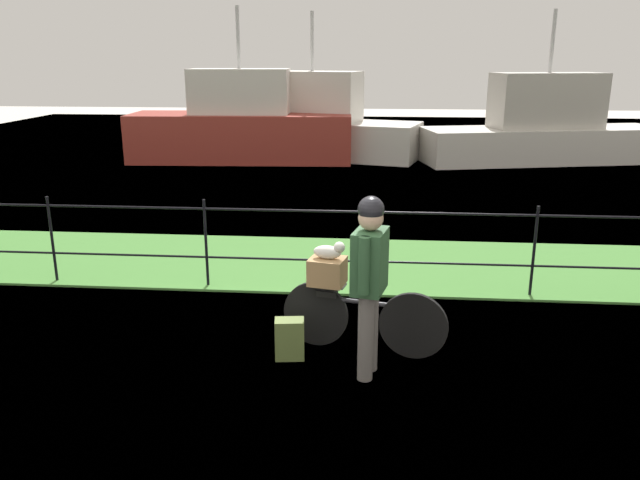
% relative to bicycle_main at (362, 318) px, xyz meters
% --- Properties ---
extents(ground_plane, '(60.00, 60.00, 0.00)m').
position_rel_bicycle_main_xyz_m(ground_plane, '(-0.98, -0.58, -0.35)').
color(ground_plane, beige).
extents(grass_strip, '(27.00, 2.40, 0.03)m').
position_rel_bicycle_main_xyz_m(grass_strip, '(-0.98, 2.66, -0.34)').
color(grass_strip, '#478438').
rests_on(grass_strip, ground).
extents(harbor_water, '(30.00, 30.00, 0.00)m').
position_rel_bicycle_main_xyz_m(harbor_water, '(-0.98, 9.96, -0.35)').
color(harbor_water, slate).
rests_on(harbor_water, ground).
extents(iron_fence, '(18.04, 0.04, 1.14)m').
position_rel_bicycle_main_xyz_m(iron_fence, '(-0.98, 1.63, 0.31)').
color(iron_fence, black).
rests_on(iron_fence, ground).
extents(bicycle_main, '(1.63, 0.40, 0.67)m').
position_rel_bicycle_main_xyz_m(bicycle_main, '(0.00, 0.00, 0.00)').
color(bicycle_main, black).
rests_on(bicycle_main, ground).
extents(wooden_crate, '(0.39, 0.36, 0.26)m').
position_rel_bicycle_main_xyz_m(wooden_crate, '(-0.35, 0.08, 0.45)').
color(wooden_crate, '#A87F51').
rests_on(wooden_crate, bicycle_main).
extents(terrier_dog, '(0.32, 0.20, 0.18)m').
position_rel_bicycle_main_xyz_m(terrier_dog, '(-0.32, 0.07, 0.66)').
color(terrier_dog, silver).
rests_on(terrier_dog, wooden_crate).
extents(cyclist_person, '(0.34, 0.53, 1.68)m').
position_rel_bicycle_main_xyz_m(cyclist_person, '(0.07, -0.48, 0.65)').
color(cyclist_person, slate).
rests_on(cyclist_person, ground).
extents(backpack_on_paving, '(0.30, 0.21, 0.40)m').
position_rel_bicycle_main_xyz_m(backpack_on_paving, '(-0.69, -0.22, -0.15)').
color(backpack_on_paving, olive).
rests_on(backpack_on_paving, ground).
extents(moored_boat_near, '(6.13, 2.19, 4.08)m').
position_rel_bicycle_main_xyz_m(moored_boat_near, '(-3.59, 11.51, 0.57)').
color(moored_boat_near, '#9E3328').
rests_on(moored_boat_near, ground).
extents(moored_boat_mid, '(6.77, 3.14, 3.98)m').
position_rel_bicycle_main_xyz_m(moored_boat_mid, '(4.68, 11.98, 0.50)').
color(moored_boat_mid, silver).
rests_on(moored_boat_mid, ground).
extents(moored_boat_far, '(6.37, 3.37, 4.00)m').
position_rel_bicycle_main_xyz_m(moored_boat_far, '(-1.71, 12.46, 0.51)').
color(moored_boat_far, silver).
rests_on(moored_boat_far, ground).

